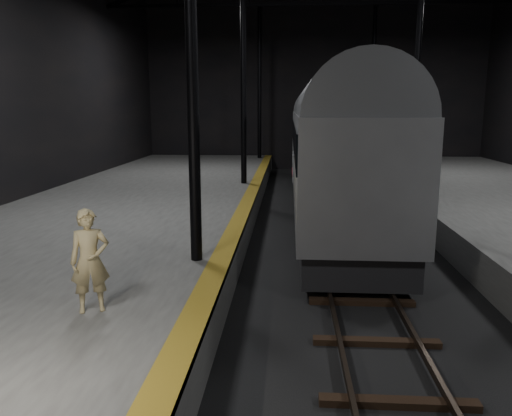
{
  "coord_description": "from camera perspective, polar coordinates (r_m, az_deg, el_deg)",
  "views": [
    {
      "loc": [
        -1.7,
        -14.92,
        4.42
      ],
      "look_at": [
        -2.51,
        -2.86,
        2.0
      ],
      "focal_mm": 35.0,
      "sensor_mm": 36.0,
      "label": 1
    }
  ],
  "objects": [
    {
      "name": "train",
      "position": [
        21.31,
        8.48,
        7.69
      ],
      "size": [
        3.13,
        20.89,
        5.58
      ],
      "color": "#9FA1A7",
      "rests_on": "ground"
    },
    {
      "name": "ground",
      "position": [
        15.65,
        9.94,
        -5.25
      ],
      "size": [
        44.0,
        44.0,
        0.0
      ],
      "primitive_type": "plane",
      "color": "black",
      "rests_on": "ground"
    },
    {
      "name": "tactile_strip",
      "position": [
        15.38,
        -2.05,
        -1.51
      ],
      "size": [
        0.5,
        43.8,
        0.01
      ],
      "primitive_type": "cube",
      "color": "olive",
      "rests_on": "platform_left"
    },
    {
      "name": "track",
      "position": [
        15.63,
        9.95,
        -5.01
      ],
      "size": [
        2.4,
        43.0,
        0.24
      ],
      "color": "#3F3328",
      "rests_on": "ground"
    },
    {
      "name": "platform_left",
      "position": [
        16.48,
        -16.92,
        -2.94
      ],
      "size": [
        9.0,
        43.8,
        1.0
      ],
      "primitive_type": "cube",
      "color": "#4B4B49",
      "rests_on": "ground"
    },
    {
      "name": "woman",
      "position": [
        8.93,
        -18.45,
        -5.74
      ],
      "size": [
        0.77,
        0.65,
        1.78
      ],
      "primitive_type": "imported",
      "rotation": [
        0.0,
        0.0,
        0.41
      ],
      "color": "tan",
      "rests_on": "platform_left"
    }
  ]
}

